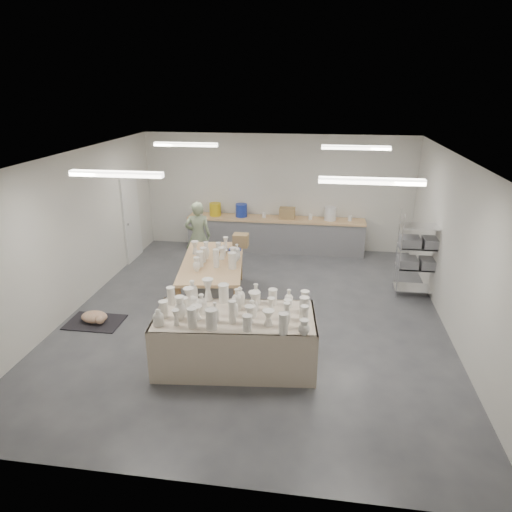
% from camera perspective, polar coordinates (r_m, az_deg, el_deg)
% --- Properties ---
extents(room, '(8.00, 8.02, 3.00)m').
position_cam_1_polar(room, '(8.17, -0.82, 5.79)').
color(room, '#424449').
rests_on(room, ground).
extents(back_counter, '(4.60, 0.60, 1.24)m').
position_cam_1_polar(back_counter, '(12.02, 2.38, 2.87)').
color(back_counter, tan).
rests_on(back_counter, ground).
extents(wire_shelf, '(0.88, 0.48, 1.80)m').
position_cam_1_polar(wire_shelf, '(9.88, 19.79, 0.28)').
color(wire_shelf, silver).
rests_on(wire_shelf, ground).
extents(drying_table, '(2.56, 1.40, 1.24)m').
position_cam_1_polar(drying_table, '(7.18, -2.64, -10.11)').
color(drying_table, olive).
rests_on(drying_table, ground).
extents(work_table, '(1.50, 2.48, 1.24)m').
position_cam_1_polar(work_table, '(9.12, -4.92, -0.43)').
color(work_table, tan).
rests_on(work_table, ground).
extents(rug, '(1.00, 0.70, 0.02)m').
position_cam_1_polar(rug, '(9.07, -19.48, -7.79)').
color(rug, black).
rests_on(rug, ground).
extents(cat, '(0.56, 0.44, 0.21)m').
position_cam_1_polar(cat, '(9.00, -19.48, -7.20)').
color(cat, white).
rests_on(cat, rug).
extents(potter, '(0.68, 0.52, 1.65)m').
position_cam_1_polar(potter, '(10.77, -7.25, 2.50)').
color(potter, '#90A37E').
rests_on(potter, ground).
extents(red_stool, '(0.40, 0.40, 0.35)m').
position_cam_1_polar(red_stool, '(11.18, -6.77, 0.41)').
color(red_stool, '#AF1927').
rests_on(red_stool, ground).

